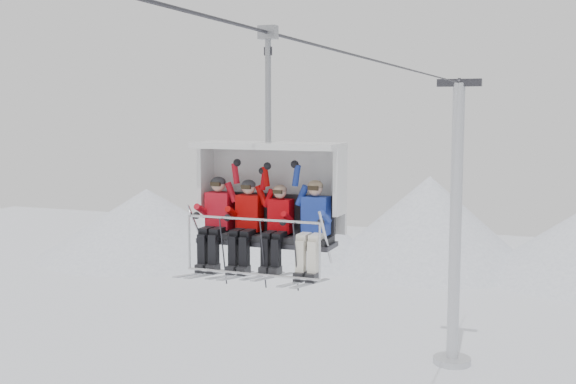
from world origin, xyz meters
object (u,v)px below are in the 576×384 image
(skier_center_right, at_px, (278,225))
(skier_far_right, at_px, (314,224))
(lift_tower_right, at_px, (455,245))
(skier_center_left, at_px, (247,221))
(chairlift_carrier, at_px, (271,191))
(skier_far_left, at_px, (217,218))

(skier_center_right, bearing_deg, skier_far_right, 1.18)
(lift_tower_right, relative_size, skier_center_right, 7.99)
(skier_center_left, bearing_deg, lift_tower_right, 89.21)
(chairlift_carrier, xyz_separation_m, skier_far_left, (-0.88, -0.30, -0.47))
(skier_far_left, bearing_deg, lift_tower_right, 87.82)
(skier_far_left, relative_size, skier_center_left, 1.00)
(chairlift_carrier, bearing_deg, skier_center_right, -52.20)
(skier_far_left, xyz_separation_m, skier_far_right, (1.73, 0.00, 0.00))
(lift_tower_right, bearing_deg, skier_far_right, -87.88)
(chairlift_carrier, relative_size, skier_far_left, 2.36)
(lift_tower_right, xyz_separation_m, skier_center_right, (0.25, -23.10, 4.40))
(skier_center_left, bearing_deg, skier_center_right, -0.89)
(skier_far_left, bearing_deg, skier_far_right, 0.00)
(lift_tower_right, bearing_deg, chairlift_carrier, -90.00)
(chairlift_carrier, relative_size, skier_center_right, 2.36)
(skier_center_right, bearing_deg, skier_far_left, 179.36)
(skier_center_right, bearing_deg, chairlift_carrier, 127.80)
(lift_tower_right, height_order, skier_far_left, lift_tower_right)
(skier_center_right, distance_m, skier_far_right, 0.61)
(skier_far_left, xyz_separation_m, skier_center_left, (0.56, -0.00, -0.01))
(skier_far_left, distance_m, skier_center_right, 1.12)
(lift_tower_right, height_order, skier_far_right, lift_tower_right)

